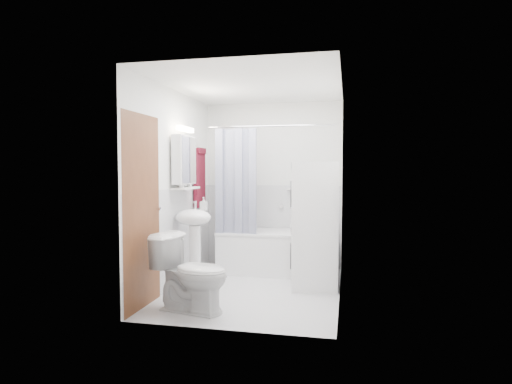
% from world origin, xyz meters
% --- Properties ---
extents(floor, '(2.60, 2.60, 0.00)m').
position_xyz_m(floor, '(0.00, 0.00, 0.00)').
color(floor, silver).
rests_on(floor, ground).
extents(room_walls, '(2.60, 2.60, 2.60)m').
position_xyz_m(room_walls, '(0.00, 0.00, 1.49)').
color(room_walls, white).
rests_on(room_walls, ground).
extents(wainscot, '(1.98, 2.58, 2.58)m').
position_xyz_m(wainscot, '(0.00, 0.29, 0.60)').
color(wainscot, white).
rests_on(wainscot, ground).
extents(door, '(0.05, 2.00, 2.00)m').
position_xyz_m(door, '(-0.95, -0.55, 1.00)').
color(door, brown).
rests_on(door, ground).
extents(bathtub, '(1.51, 0.71, 0.58)m').
position_xyz_m(bathtub, '(0.08, 0.92, 0.32)').
color(bathtub, white).
rests_on(bathtub, ground).
extents(tub_spout, '(0.04, 0.12, 0.04)m').
position_xyz_m(tub_spout, '(0.28, 1.25, 0.90)').
color(tub_spout, silver).
rests_on(tub_spout, room_walls).
extents(curtain_rod, '(1.69, 0.02, 0.02)m').
position_xyz_m(curtain_rod, '(0.08, 0.62, 2.00)').
color(curtain_rod, silver).
rests_on(curtain_rod, room_walls).
extents(shower_curtain, '(0.55, 0.02, 1.45)m').
position_xyz_m(shower_curtain, '(-0.39, 0.62, 1.25)').
color(shower_curtain, '#151C4B').
rests_on(shower_curtain, curtain_rod).
extents(sink, '(0.44, 0.37, 1.04)m').
position_xyz_m(sink, '(-0.75, 0.00, 0.70)').
color(sink, white).
rests_on(sink, ground).
extents(medicine_cabinet, '(0.13, 0.50, 0.71)m').
position_xyz_m(medicine_cabinet, '(-0.90, 0.10, 1.57)').
color(medicine_cabinet, white).
rests_on(medicine_cabinet, room_walls).
extents(shelf, '(0.18, 0.54, 0.02)m').
position_xyz_m(shelf, '(-0.89, 0.10, 1.20)').
color(shelf, silver).
rests_on(shelf, room_walls).
extents(shower_caddy, '(0.22, 0.06, 0.02)m').
position_xyz_m(shower_caddy, '(0.33, 1.24, 1.15)').
color(shower_caddy, silver).
rests_on(shower_caddy, room_walls).
extents(towel, '(0.07, 0.35, 0.83)m').
position_xyz_m(towel, '(-0.94, 0.75, 1.33)').
color(towel, maroon).
rests_on(towel, room_walls).
extents(washer_dryer, '(0.61, 0.60, 1.52)m').
position_xyz_m(washer_dryer, '(0.68, 0.26, 0.76)').
color(washer_dryer, white).
rests_on(washer_dryer, ground).
extents(toilet, '(0.85, 0.59, 0.77)m').
position_xyz_m(toilet, '(-0.45, -0.87, 0.38)').
color(toilet, white).
rests_on(toilet, ground).
extents(soap_pump, '(0.08, 0.17, 0.08)m').
position_xyz_m(soap_pump, '(-0.71, 0.25, 0.95)').
color(soap_pump, gray).
rests_on(soap_pump, sink).
extents(shelf_bottle, '(0.07, 0.18, 0.07)m').
position_xyz_m(shelf_bottle, '(-0.89, -0.05, 1.25)').
color(shelf_bottle, gray).
rests_on(shelf_bottle, shelf).
extents(shelf_cup, '(0.10, 0.09, 0.10)m').
position_xyz_m(shelf_cup, '(-0.89, 0.22, 1.26)').
color(shelf_cup, gray).
rests_on(shelf_cup, shelf).
extents(shampoo_a, '(0.13, 0.17, 0.13)m').
position_xyz_m(shampoo_a, '(0.35, 1.24, 1.23)').
color(shampoo_a, gray).
rests_on(shampoo_a, shower_caddy).
extents(shampoo_b, '(0.08, 0.21, 0.08)m').
position_xyz_m(shampoo_b, '(0.47, 1.24, 1.20)').
color(shampoo_b, '#262F98').
rests_on(shampoo_b, shower_caddy).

